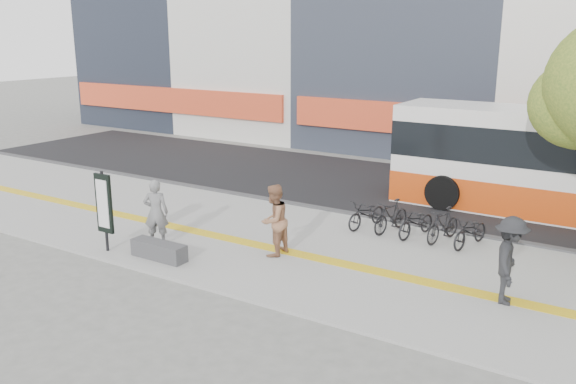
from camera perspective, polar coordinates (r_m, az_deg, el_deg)
The scene contains 11 objects.
ground at distance 15.47m, azimuth -1.90°, elevation -7.06°, with size 120.00×120.00×0.00m, color slate.
sidewalk at distance 16.63m, azimuth 0.99°, elevation -5.30°, with size 40.00×7.00×0.08m, color gray.
tactile_strip at distance 16.22m, azimuth 0.07°, elevation -5.67°, with size 40.00×0.45×0.01m, color yellow.
street at distance 23.10m, azimuth 10.63°, elevation 0.23°, with size 40.00×8.00×0.06m, color black.
curb at distance 19.55m, azimuth 6.29°, elevation -2.17°, with size 40.00×0.25×0.14m, color #323235.
bench at distance 16.04m, azimuth -12.11°, elevation -5.42°, with size 1.60×0.45×0.45m, color #323235.
signboard at distance 16.64m, azimuth -17.02°, elevation -1.16°, with size 0.55×0.10×2.20m.
bicycle_row at distance 17.64m, azimuth 12.05°, elevation -2.76°, with size 4.05×1.74×0.96m.
seated_woman at distance 16.88m, azimuth -12.38°, elevation -1.89°, with size 0.68×0.44×1.85m, color black.
pedestrian_tan at distance 15.72m, azimuth -1.35°, elevation -2.69°, with size 0.93×0.72×1.91m, color #9A684A.
pedestrian_dark at distance 13.81m, azimuth 20.24°, elevation -6.10°, with size 1.26×0.72×1.94m, color black.
Camera 1 is at (8.03, -11.88, 5.79)m, focal length 37.58 mm.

